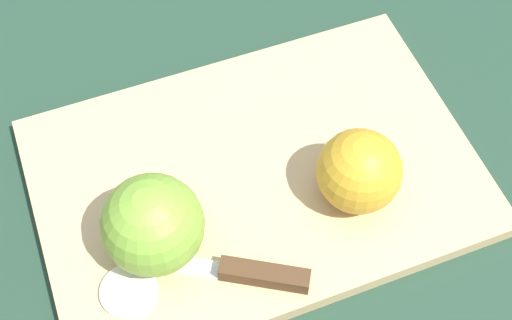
% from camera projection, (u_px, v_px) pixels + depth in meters
% --- Properties ---
extents(ground_plane, '(4.00, 4.00, 0.00)m').
position_uv_depth(ground_plane, '(256.00, 181.00, 0.69)').
color(ground_plane, '#1E3828').
extents(cutting_board, '(0.42, 0.29, 0.02)m').
position_uv_depth(cutting_board, '(256.00, 176.00, 0.68)').
color(cutting_board, tan).
rests_on(cutting_board, ground_plane).
extents(apple_half_left, '(0.08, 0.08, 0.08)m').
position_uv_depth(apple_half_left, '(359.00, 171.00, 0.63)').
color(apple_half_left, gold).
rests_on(apple_half_left, cutting_board).
extents(apple_half_right, '(0.09, 0.09, 0.09)m').
position_uv_depth(apple_half_right, '(153.00, 225.00, 0.59)').
color(apple_half_right, olive).
rests_on(apple_half_right, cutting_board).
extents(knife, '(0.15, 0.10, 0.02)m').
position_uv_depth(knife, '(250.00, 273.00, 0.61)').
color(knife, silver).
rests_on(knife, cutting_board).
extents(apple_slice, '(0.05, 0.05, 0.00)m').
position_uv_depth(apple_slice, '(129.00, 291.00, 0.61)').
color(apple_slice, beige).
rests_on(apple_slice, cutting_board).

